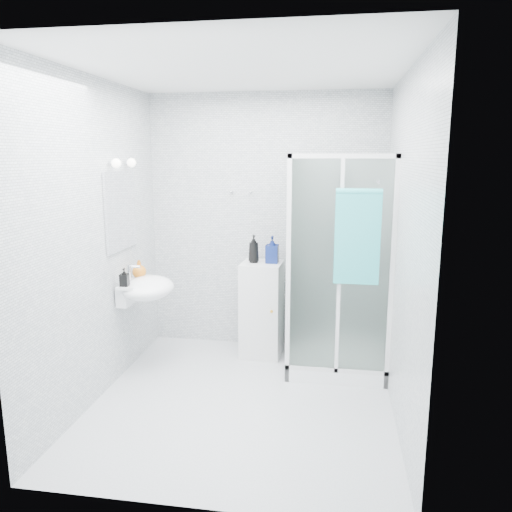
% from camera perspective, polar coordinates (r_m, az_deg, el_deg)
% --- Properties ---
extents(room, '(2.40, 2.60, 2.60)m').
position_cam_1_polar(room, '(3.85, -1.56, 1.19)').
color(room, silver).
rests_on(room, ground).
extents(shower_enclosure, '(0.90, 0.95, 2.00)m').
position_cam_1_polar(shower_enclosure, '(4.75, 8.27, -7.58)').
color(shower_enclosure, white).
rests_on(shower_enclosure, ground).
extents(wall_basin, '(0.46, 0.56, 0.35)m').
position_cam_1_polar(wall_basin, '(4.66, -12.51, -3.63)').
color(wall_basin, white).
rests_on(wall_basin, ground).
extents(mirror, '(0.02, 0.60, 0.70)m').
position_cam_1_polar(mirror, '(4.61, -15.20, 5.00)').
color(mirror, white).
rests_on(mirror, room).
extents(vanity_lights, '(0.10, 0.40, 0.08)m').
position_cam_1_polar(vanity_lights, '(4.56, -14.90, 10.24)').
color(vanity_lights, silver).
rests_on(vanity_lights, room).
extents(wall_hooks, '(0.23, 0.06, 0.03)m').
position_cam_1_polar(wall_hooks, '(5.08, -1.74, 7.31)').
color(wall_hooks, silver).
rests_on(wall_hooks, room).
extents(storage_cabinet, '(0.41, 0.43, 0.95)m').
position_cam_1_polar(storage_cabinet, '(5.01, 0.65, -6.10)').
color(storage_cabinet, silver).
rests_on(storage_cabinet, ground).
extents(hand_towel, '(0.37, 0.05, 0.79)m').
position_cam_1_polar(hand_towel, '(4.14, 11.52, 2.39)').
color(hand_towel, teal).
rests_on(hand_towel, shower_enclosure).
extents(shampoo_bottle_a, '(0.14, 0.14, 0.27)m').
position_cam_1_polar(shampoo_bottle_a, '(4.88, -0.26, 0.83)').
color(shampoo_bottle_a, black).
rests_on(shampoo_bottle_a, storage_cabinet).
extents(shampoo_bottle_b, '(0.12, 0.13, 0.27)m').
position_cam_1_polar(shampoo_bottle_b, '(4.87, 1.86, 0.75)').
color(shampoo_bottle_b, navy).
rests_on(shampoo_bottle_b, storage_cabinet).
extents(soap_dispenser_orange, '(0.15, 0.15, 0.17)m').
position_cam_1_polar(soap_dispenser_orange, '(4.77, -13.21, -1.45)').
color(soap_dispenser_orange, '#C16916').
rests_on(soap_dispenser_orange, wall_basin).
extents(soap_dispenser_black, '(0.08, 0.08, 0.16)m').
position_cam_1_polar(soap_dispenser_black, '(4.50, -14.82, -2.36)').
color(soap_dispenser_black, black).
rests_on(soap_dispenser_black, wall_basin).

